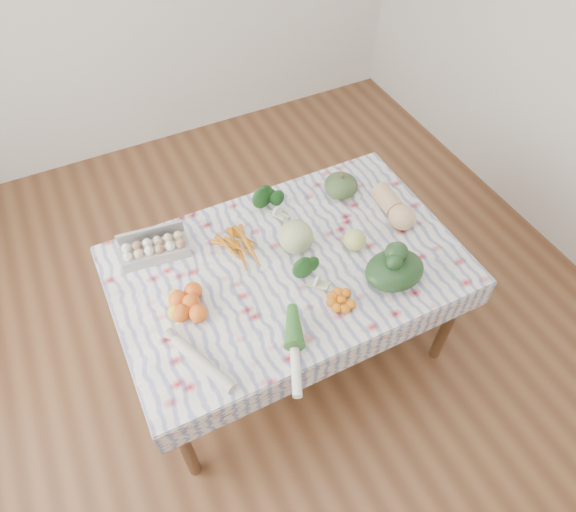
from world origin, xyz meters
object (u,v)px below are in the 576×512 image
(dining_table, at_px, (288,274))
(cabbage, at_px, (296,237))
(kabocha_squash, at_px, (341,185))
(egg_carton, at_px, (155,250))
(grapefruit, at_px, (355,240))
(butternut_squash, at_px, (394,206))

(dining_table, distance_m, cabbage, 0.20)
(dining_table, height_order, kabocha_squash, kabocha_squash)
(egg_carton, height_order, kabocha_squash, kabocha_squash)
(grapefruit, bearing_deg, dining_table, 171.43)
(egg_carton, relative_size, kabocha_squash, 1.80)
(dining_table, relative_size, egg_carton, 4.92)
(dining_table, distance_m, kabocha_squash, 0.58)
(egg_carton, xyz_separation_m, kabocha_squash, (1.02, -0.01, 0.02))
(grapefruit, bearing_deg, butternut_squash, 18.86)
(cabbage, height_order, butternut_squash, cabbage)
(dining_table, xyz_separation_m, grapefruit, (0.34, -0.05, 0.14))
(cabbage, bearing_deg, kabocha_squash, 31.79)
(cabbage, bearing_deg, dining_table, -137.67)
(butternut_squash, height_order, grapefruit, butternut_squash)
(egg_carton, xyz_separation_m, grapefruit, (0.89, -0.38, 0.01))
(dining_table, relative_size, grapefruit, 14.38)
(dining_table, distance_m, egg_carton, 0.66)
(dining_table, height_order, grapefruit, grapefruit)
(butternut_squash, bearing_deg, cabbage, -178.63)
(butternut_squash, distance_m, grapefruit, 0.31)
(butternut_squash, bearing_deg, dining_table, -171.91)
(egg_carton, relative_size, cabbage, 1.94)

